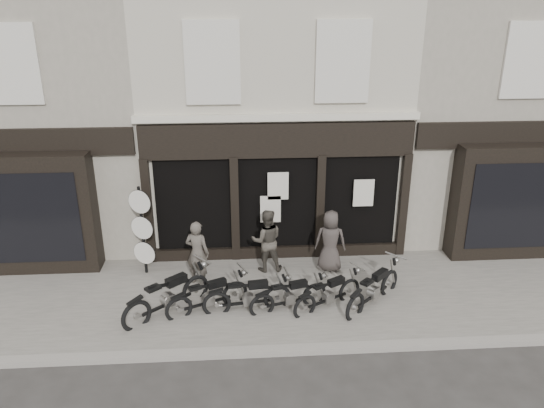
{
  "coord_description": "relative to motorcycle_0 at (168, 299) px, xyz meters",
  "views": [
    {
      "loc": [
        -1.04,
        -10.32,
        6.88
      ],
      "look_at": [
        -0.24,
        1.6,
        2.22
      ],
      "focal_mm": 35.0,
      "sensor_mm": 36.0,
      "label": 1
    }
  ],
  "objects": [
    {
      "name": "ground_plane",
      "position": [
        2.71,
        -0.31,
        -0.45
      ],
      "size": [
        90.0,
        90.0,
        0.0
      ],
      "primitive_type": "plane",
      "color": "#2D2B28",
      "rests_on": "ground"
    },
    {
      "name": "man_centre",
      "position": [
        2.37,
        1.87,
        0.52
      ],
      "size": [
        0.84,
        0.67,
        1.7
      ],
      "primitive_type": "imported",
      "rotation": [
        0.0,
        0.0,
        3.17
      ],
      "color": "#403B33",
      "rests_on": "pavement"
    },
    {
      "name": "pavement",
      "position": [
        2.71,
        0.59,
        -0.39
      ],
      "size": [
        30.0,
        4.2,
        0.12
      ],
      "primitive_type": "cube",
      "color": "#605C55",
      "rests_on": "ground_plane"
    },
    {
      "name": "motorcycle_2",
      "position": [
        1.84,
        -0.02,
        -0.05
      ],
      "size": [
        2.08,
        0.59,
        1.0
      ],
      "rotation": [
        0.0,
        0.0,
        0.14
      ],
      "color": "black",
      "rests_on": "ground"
    },
    {
      "name": "motorcycle_0",
      "position": [
        0.0,
        0.0,
        0.0
      ],
      "size": [
        1.94,
        1.74,
        1.12
      ],
      "rotation": [
        0.0,
        0.0,
        0.71
      ],
      "color": "black",
      "rests_on": "ground"
    },
    {
      "name": "advert_sign_post",
      "position": [
        -0.8,
        1.9,
        0.78
      ],
      "size": [
        0.59,
        0.39,
        2.52
      ],
      "rotation": [
        0.0,
        0.0,
        -0.38
      ],
      "color": "black",
      "rests_on": "ground"
    },
    {
      "name": "neighbour_right",
      "position": [
        9.06,
        5.58,
        3.59
      ],
      "size": [
        5.6,
        6.73,
        8.34
      ],
      "color": "gray",
      "rests_on": "ground"
    },
    {
      "name": "central_building",
      "position": [
        2.71,
        5.64,
        3.63
      ],
      "size": [
        7.3,
        6.22,
        8.34
      ],
      "color": "#AFA796",
      "rests_on": "ground"
    },
    {
      "name": "motorcycle_3",
      "position": [
        2.79,
        -0.02,
        -0.08
      ],
      "size": [
        1.88,
        0.85,
        0.93
      ],
      "rotation": [
        0.0,
        0.0,
        0.3
      ],
      "color": "black",
      "rests_on": "ground"
    },
    {
      "name": "motorcycle_5",
      "position": [
        4.79,
        0.06,
        -0.04
      ],
      "size": [
        1.73,
        1.67,
        1.04
      ],
      "rotation": [
        0.0,
        0.0,
        0.76
      ],
      "color": "black",
      "rests_on": "ground"
    },
    {
      "name": "neighbour_left",
      "position": [
        -3.64,
        5.58,
        3.59
      ],
      "size": [
        5.6,
        6.73,
        8.34
      ],
      "color": "gray",
      "rests_on": "ground"
    },
    {
      "name": "kerb",
      "position": [
        2.71,
        -1.56,
        -0.38
      ],
      "size": [
        30.0,
        0.25,
        0.13
      ],
      "primitive_type": "cube",
      "color": "gray",
      "rests_on": "ground_plane"
    },
    {
      "name": "motorcycle_1",
      "position": [
        0.92,
        0.05,
        -0.06
      ],
      "size": [
        1.9,
        1.12,
        0.98
      ],
      "rotation": [
        0.0,
        0.0,
        0.44
      ],
      "color": "black",
      "rests_on": "ground"
    },
    {
      "name": "man_right",
      "position": [
        4.03,
        1.76,
        0.51
      ],
      "size": [
        0.91,
        0.69,
        1.67
      ],
      "primitive_type": "imported",
      "rotation": [
        0.0,
        0.0,
        2.92
      ],
      "color": "#393330",
      "rests_on": "pavement"
    },
    {
      "name": "man_left",
      "position": [
        0.61,
        1.28,
        0.52
      ],
      "size": [
        0.72,
        0.59,
        1.69
      ],
      "primitive_type": "imported",
      "rotation": [
        0.0,
        0.0,
        2.8
      ],
      "color": "#4C463F",
      "rests_on": "pavement"
    },
    {
      "name": "motorcycle_4",
      "position": [
        3.71,
        -0.0,
        -0.07
      ],
      "size": [
        1.77,
        1.19,
        0.94
      ],
      "rotation": [
        0.0,
        0.0,
        0.52
      ],
      "color": "black",
      "rests_on": "ground"
    }
  ]
}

